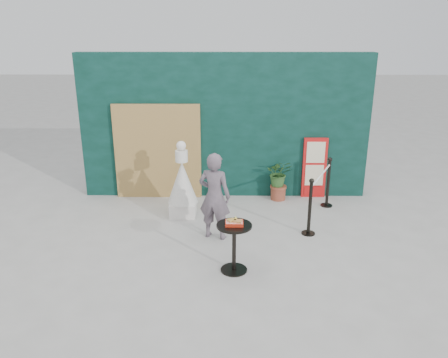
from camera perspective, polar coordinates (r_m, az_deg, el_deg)
ground at (r=6.78m, az=-0.08°, el=-11.35°), size 60.00×60.00×0.00m
back_wall at (r=9.21m, az=0.09°, el=6.89°), size 6.00×0.30×3.00m
bamboo_fence at (r=9.24m, az=-8.65°, el=3.52°), size 1.80×0.08×2.00m
woman at (r=7.36m, az=-1.24°, el=-2.26°), size 0.64×0.52×1.52m
menu_board at (r=9.42m, az=11.72°, el=1.42°), size 0.50×0.07×1.30m
statue at (r=8.36m, az=-5.45°, el=-0.86°), size 0.58×0.58×1.48m
cafe_table at (r=6.45m, az=1.33°, el=-8.02°), size 0.52×0.52×0.75m
food_basket at (r=6.33m, az=1.37°, el=-5.68°), size 0.26×0.19×0.11m
planter at (r=9.20m, az=7.16°, el=0.30°), size 0.51×0.44×0.87m
stanchion_barrier at (r=8.37m, az=12.39°, el=-2.00°), size 0.84×1.54×1.03m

